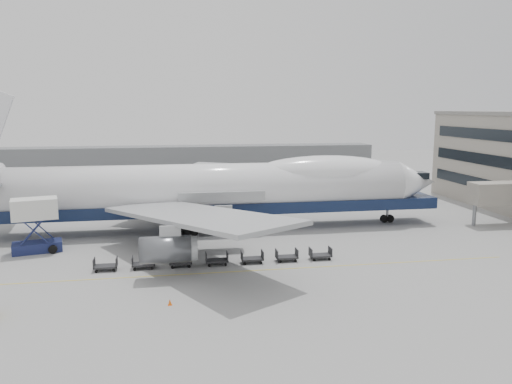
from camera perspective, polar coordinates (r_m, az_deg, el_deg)
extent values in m
plane|color=gray|center=(56.07, -3.98, -7.18)|extent=(260.00, 260.00, 0.00)
cube|color=gold|center=(50.38, -3.28, -9.11)|extent=(60.00, 0.15, 0.01)
cube|color=gray|center=(77.19, 26.31, -0.10)|extent=(9.00, 3.00, 3.00)
cylinder|color=slate|center=(75.43, 23.68, -2.44)|extent=(0.50, 0.50, 3.00)
cube|color=slate|center=(124.18, -11.90, 3.51)|extent=(110.00, 8.00, 7.00)
cylinder|color=white|center=(66.48, -5.09, 0.50)|extent=(52.00, 6.40, 6.40)
cube|color=#0F1B39|center=(67.01, -4.20, -1.64)|extent=(60.00, 5.76, 1.50)
cone|color=white|center=(74.59, 17.71, 1.07)|extent=(6.00, 6.40, 6.40)
ellipsoid|color=white|center=(69.23, 7.88, 2.28)|extent=(20.67, 5.78, 4.56)
cube|color=#9EA0A3|center=(52.39, -7.06, -2.66)|extent=(20.35, 26.74, 2.26)
cube|color=#9EA0A3|center=(80.51, -8.05, 1.59)|extent=(20.35, 26.74, 2.26)
cylinder|color=#595B60|center=(85.48, -10.12, 0.51)|extent=(4.80, 2.60, 2.60)
cylinder|color=#595B60|center=(76.77, -5.67, -0.41)|extent=(4.80, 2.60, 2.60)
cylinder|color=#595B60|center=(57.24, -4.22, -3.82)|extent=(4.80, 2.60, 2.60)
cylinder|color=#595B60|center=(48.29, -10.32, -6.49)|extent=(4.80, 2.60, 2.60)
cylinder|color=slate|center=(73.61, 14.77, -2.42)|extent=(0.36, 0.36, 2.50)
cylinder|color=black|center=(73.76, 14.74, -2.95)|extent=(1.10, 0.45, 1.10)
cylinder|color=slate|center=(64.23, -7.48, -3.91)|extent=(0.36, 0.36, 2.50)
cylinder|color=black|center=(64.39, -7.47, -4.52)|extent=(1.10, 0.45, 1.10)
cylinder|color=slate|center=(70.08, -7.68, -2.78)|extent=(0.36, 0.36, 2.50)
cylinder|color=black|center=(70.23, -7.67, -3.34)|extent=(1.10, 0.45, 1.10)
cube|color=#1A224F|center=(62.15, -23.71, -5.75)|extent=(5.68, 3.68, 1.15)
cube|color=silver|center=(61.20, -23.98, -1.75)|extent=(5.33, 3.79, 2.30)
cube|color=#1A224F|center=(60.55, -24.11, -4.00)|extent=(3.66, 1.00, 4.13)
cube|color=#1A224F|center=(62.72, -23.60, -3.52)|extent=(3.66, 1.00, 4.13)
cube|color=slate|center=(62.79, -23.62, -1.45)|extent=(2.74, 1.82, 0.15)
cylinder|color=black|center=(61.70, -25.64, -6.10)|extent=(0.94, 0.37, 0.94)
cylinder|color=black|center=(63.64, -25.13, -5.60)|extent=(0.94, 0.37, 0.94)
cylinder|color=black|center=(60.76, -22.20, -6.10)|extent=(0.94, 0.37, 0.94)
cylinder|color=black|center=(62.73, -21.80, -5.59)|extent=(0.94, 0.37, 0.94)
cone|color=#EA590C|center=(42.89, -9.82, -12.30)|extent=(0.33, 0.33, 0.51)
cube|color=#EA590C|center=(42.98, -9.81, -12.60)|extent=(0.35, 0.35, 0.03)
cube|color=#2D2D30|center=(52.81, -16.81, -8.12)|extent=(2.30, 1.35, 0.18)
cube|color=#2D2D30|center=(52.85, -18.02, -7.72)|extent=(0.08, 1.35, 0.90)
cube|color=#2D2D30|center=(52.57, -15.63, -7.70)|extent=(0.08, 1.35, 0.90)
cylinder|color=black|center=(52.50, -17.80, -8.63)|extent=(0.30, 0.12, 0.30)
cylinder|color=black|center=(53.54, -17.64, -8.26)|extent=(0.30, 0.12, 0.30)
cylinder|color=black|center=(52.28, -15.93, -8.61)|extent=(0.30, 0.12, 0.30)
cylinder|color=black|center=(53.32, -15.81, -8.24)|extent=(0.30, 0.12, 0.30)
cube|color=#2D2D30|center=(52.47, -12.72, -8.06)|extent=(2.30, 1.35, 0.18)
cube|color=#2D2D30|center=(52.42, -13.95, -7.67)|extent=(0.08, 1.35, 0.90)
cube|color=#2D2D30|center=(52.30, -11.53, -7.62)|extent=(0.08, 1.35, 0.90)
cylinder|color=black|center=(52.09, -13.69, -8.58)|extent=(0.30, 0.12, 0.30)
cylinder|color=black|center=(53.14, -13.61, -8.21)|extent=(0.30, 0.12, 0.30)
cylinder|color=black|center=(51.99, -11.80, -8.54)|extent=(0.30, 0.12, 0.30)
cylinder|color=black|center=(53.04, -11.76, -8.17)|extent=(0.30, 0.12, 0.30)
cube|color=#2D2D30|center=(52.38, -8.61, -7.96)|extent=(2.30, 1.35, 0.18)
cube|color=#2D2D30|center=(52.26, -9.83, -7.58)|extent=(0.08, 1.35, 0.90)
cube|color=#2D2D30|center=(52.29, -7.40, -7.50)|extent=(0.08, 1.35, 0.90)
cylinder|color=black|center=(51.95, -9.53, -8.48)|extent=(0.30, 0.12, 0.30)
cylinder|color=black|center=(52.99, -9.54, -8.12)|extent=(0.30, 0.12, 0.30)
cylinder|color=black|center=(51.97, -7.64, -8.43)|extent=(0.30, 0.12, 0.30)
cylinder|color=black|center=(53.02, -7.68, -8.06)|extent=(0.30, 0.12, 0.30)
cube|color=#2D2D30|center=(52.57, -4.50, -7.82)|extent=(2.30, 1.35, 0.18)
cube|color=#2D2D30|center=(52.37, -5.71, -7.45)|extent=(0.08, 1.35, 0.90)
cube|color=#2D2D30|center=(52.55, -3.30, -7.35)|extent=(0.08, 1.35, 0.90)
cylinder|color=black|center=(52.07, -5.38, -8.35)|extent=(0.30, 0.12, 0.30)
cylinder|color=black|center=(53.11, -5.47, -7.99)|extent=(0.30, 0.12, 0.30)
cylinder|color=black|center=(52.21, -3.50, -8.27)|extent=(0.30, 0.12, 0.30)
cylinder|color=black|center=(53.26, -3.63, -7.91)|extent=(0.30, 0.12, 0.30)
cube|color=#2D2D30|center=(53.01, -0.44, -7.64)|extent=(2.30, 1.35, 0.18)
cube|color=#2D2D30|center=(52.73, -1.63, -7.28)|extent=(0.08, 1.35, 0.90)
cube|color=#2D2D30|center=(53.07, 0.74, -7.17)|extent=(0.08, 1.35, 0.90)
cylinder|color=black|center=(52.46, -1.27, -8.17)|extent=(0.30, 0.12, 0.30)
cylinder|color=black|center=(53.49, -1.45, -7.82)|extent=(0.30, 0.12, 0.30)
cylinder|color=black|center=(52.72, 0.57, -8.08)|extent=(0.30, 0.12, 0.30)
cylinder|color=black|center=(53.75, 0.36, -7.73)|extent=(0.30, 0.12, 0.30)
cube|color=#2D2D30|center=(53.71, 3.52, -7.42)|extent=(2.30, 1.35, 0.18)
cube|color=#2D2D30|center=(53.36, 2.37, -7.08)|extent=(0.08, 1.35, 0.90)
cube|color=#2D2D30|center=(53.85, 4.67, -6.95)|extent=(0.08, 1.35, 0.90)
cylinder|color=black|center=(53.11, 2.75, -7.96)|extent=(0.30, 0.12, 0.30)
cylinder|color=black|center=(54.13, 2.50, -7.61)|extent=(0.30, 0.12, 0.30)
cylinder|color=black|center=(53.49, 4.55, -7.85)|extent=(0.30, 0.12, 0.30)
cylinder|color=black|center=(54.50, 4.26, -7.51)|extent=(0.30, 0.12, 0.30)
cube|color=#2D2D30|center=(54.66, 7.36, -7.18)|extent=(2.30, 1.35, 0.18)
cube|color=#2D2D30|center=(54.24, 6.25, -6.85)|extent=(0.08, 1.35, 0.90)
cube|color=#2D2D30|center=(54.87, 8.48, -6.71)|extent=(0.08, 1.35, 0.90)
cylinder|color=black|center=(54.01, 6.66, -7.71)|extent=(0.30, 0.12, 0.30)
cylinder|color=black|center=(55.01, 6.33, -7.38)|extent=(0.30, 0.12, 0.30)
cylinder|color=black|center=(54.50, 8.39, -7.59)|extent=(0.30, 0.12, 0.30)
cylinder|color=black|center=(55.49, 8.03, -7.27)|extent=(0.30, 0.12, 0.30)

